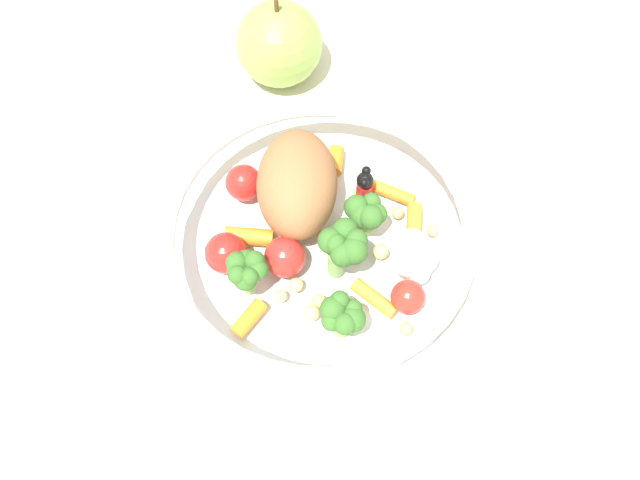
{
  "coord_description": "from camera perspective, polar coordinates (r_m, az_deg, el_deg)",
  "views": [
    {
      "loc": [
        0.16,
        0.18,
        0.48
      ],
      "look_at": [
        -0.0,
        -0.01,
        0.03
      ],
      "focal_mm": 41.05,
      "sensor_mm": 36.0,
      "label": 1
    }
  ],
  "objects": [
    {
      "name": "food_container",
      "position": [
        0.52,
        -0.1,
        0.74
      ],
      "size": [
        0.22,
        0.22,
        0.07
      ],
      "color": "white",
      "rests_on": "ground_plane"
    },
    {
      "name": "ground_plane",
      "position": [
        0.54,
        0.78,
        -2.26
      ],
      "size": [
        2.4,
        2.4,
        0.0
      ],
      "primitive_type": "plane",
      "color": "silver"
    },
    {
      "name": "loose_apple",
      "position": [
        0.62,
        -3.22,
        15.01
      ],
      "size": [
        0.07,
        0.07,
        0.08
      ],
      "color": "#8CB74C",
      "rests_on": "ground_plane"
    }
  ]
}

